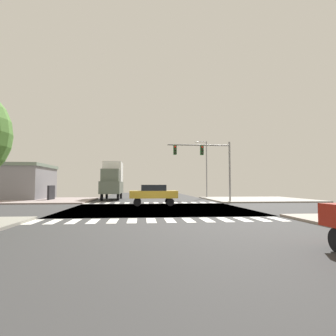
{
  "coord_description": "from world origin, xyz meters",
  "views": [
    {
      "loc": [
        -1.28,
        -22.48,
        1.9
      ],
      "look_at": [
        1.22,
        4.18,
        3.47
      ],
      "focal_mm": 30.41,
      "sensor_mm": 36.0,
      "label": 1
    }
  ],
  "objects_px": {
    "traffic_signal_mast": "(206,157)",
    "sedan_crossing_2": "(154,193)",
    "street_lamp": "(205,164)",
    "box_truck_nearside_1": "(112,179)"
  },
  "relations": [
    {
      "from": "traffic_signal_mast",
      "to": "street_lamp",
      "type": "bearing_deg",
      "value": 77.66
    },
    {
      "from": "traffic_signal_mast",
      "to": "street_lamp",
      "type": "distance_m",
      "value": 10.74
    },
    {
      "from": "traffic_signal_mast",
      "to": "sedan_crossing_2",
      "type": "xyz_separation_m",
      "value": [
        -5.72,
        -3.77,
        -3.71
      ]
    },
    {
      "from": "traffic_signal_mast",
      "to": "sedan_crossing_2",
      "type": "bearing_deg",
      "value": -146.62
    },
    {
      "from": "street_lamp",
      "to": "box_truck_nearside_1",
      "type": "xyz_separation_m",
      "value": [
        -12.84,
        -3.11,
        -2.32
      ]
    },
    {
      "from": "traffic_signal_mast",
      "to": "sedan_crossing_2",
      "type": "relative_size",
      "value": 1.59
    },
    {
      "from": "traffic_signal_mast",
      "to": "box_truck_nearside_1",
      "type": "relative_size",
      "value": 0.95
    },
    {
      "from": "traffic_signal_mast",
      "to": "box_truck_nearside_1",
      "type": "height_order",
      "value": "traffic_signal_mast"
    },
    {
      "from": "street_lamp",
      "to": "sedan_crossing_2",
      "type": "height_order",
      "value": "street_lamp"
    },
    {
      "from": "box_truck_nearside_1",
      "to": "sedan_crossing_2",
      "type": "xyz_separation_m",
      "value": [
        4.83,
        -11.15,
        -1.45
      ]
    }
  ]
}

